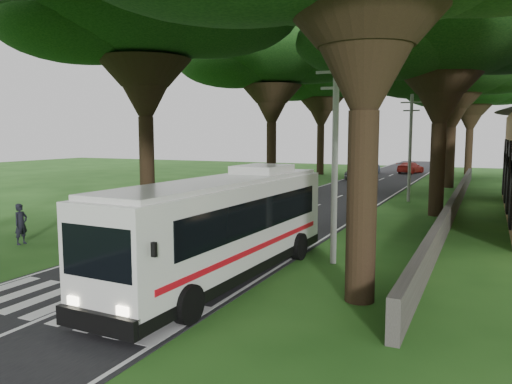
% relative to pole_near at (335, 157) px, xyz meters
% --- Properties ---
extents(ground, '(140.00, 140.00, 0.00)m').
position_rel_pole_near_xyz_m(ground, '(-5.50, -6.00, -4.18)').
color(ground, '#1D4814').
rests_on(ground, ground).
extents(road, '(8.00, 120.00, 0.04)m').
position_rel_pole_near_xyz_m(road, '(-5.50, 19.00, -4.17)').
color(road, black).
rests_on(road, ground).
extents(crosswalk, '(8.00, 3.00, 0.01)m').
position_rel_pole_near_xyz_m(crosswalk, '(-5.50, -8.00, -4.18)').
color(crosswalk, silver).
rests_on(crosswalk, ground).
extents(property_wall, '(0.35, 50.00, 1.20)m').
position_rel_pole_near_xyz_m(property_wall, '(3.50, 18.00, -3.58)').
color(property_wall, '#383533').
rests_on(property_wall, ground).
extents(pole_near, '(1.60, 0.24, 8.00)m').
position_rel_pole_near_xyz_m(pole_near, '(0.00, 0.00, 0.00)').
color(pole_near, gray).
rests_on(pole_near, ground).
extents(pole_mid, '(1.60, 0.24, 8.00)m').
position_rel_pole_near_xyz_m(pole_mid, '(0.00, 20.00, 0.00)').
color(pole_mid, gray).
rests_on(pole_mid, ground).
extents(pole_far, '(1.60, 0.24, 8.00)m').
position_rel_pole_near_xyz_m(pole_far, '(0.00, 40.00, 0.00)').
color(pole_far, gray).
rests_on(pole_far, ground).
extents(tree_l_mida, '(14.68, 14.68, 15.62)m').
position_rel_pole_near_xyz_m(tree_l_mida, '(-13.50, 6.00, 8.20)').
color(tree_l_mida, black).
rests_on(tree_l_mida, ground).
extents(tree_l_midb, '(14.58, 14.58, 15.63)m').
position_rel_pole_near_xyz_m(tree_l_midb, '(-13.00, 24.00, 8.22)').
color(tree_l_midb, black).
rests_on(tree_l_midb, ground).
extents(tree_l_far, '(15.75, 15.75, 16.00)m').
position_rel_pole_near_xyz_m(tree_l_far, '(-14.00, 42.00, 8.38)').
color(tree_l_far, black).
rests_on(tree_l_far, ground).
extents(tree_r_mida, '(15.24, 15.24, 14.90)m').
position_rel_pole_near_xyz_m(tree_r_mida, '(2.50, 14.00, 7.39)').
color(tree_r_mida, black).
rests_on(tree_r_mida, ground).
extents(tree_r_midb, '(14.36, 14.36, 14.64)m').
position_rel_pole_near_xyz_m(tree_r_midb, '(2.00, 32.00, 7.29)').
color(tree_r_midb, black).
rests_on(tree_r_midb, ground).
extents(tree_r_far, '(14.49, 14.49, 14.62)m').
position_rel_pole_near_xyz_m(tree_r_far, '(3.00, 50.00, 7.24)').
color(tree_r_far, black).
rests_on(tree_r_far, ground).
extents(coach_bus, '(3.14, 12.08, 3.54)m').
position_rel_pole_near_xyz_m(coach_bus, '(-2.80, -3.73, -2.28)').
color(coach_bus, silver).
rests_on(coach_bus, ground).
extents(distant_car_a, '(1.72, 3.88, 1.30)m').
position_rel_pole_near_xyz_m(distant_car_a, '(-8.44, 36.92, -3.50)').
color(distant_car_a, '#A2A2A6').
rests_on(distant_car_a, road).
extents(distant_car_b, '(1.27, 3.56, 1.17)m').
position_rel_pole_near_xyz_m(distant_car_b, '(-8.13, 45.71, -3.57)').
color(distant_car_b, navy).
rests_on(distant_car_b, road).
extents(distant_car_c, '(3.29, 5.37, 1.45)m').
position_rel_pole_near_xyz_m(distant_car_c, '(-3.82, 48.43, -3.42)').
color(distant_car_c, maroon).
rests_on(distant_car_c, road).
extents(pedestrian, '(0.50, 0.72, 1.90)m').
position_rel_pole_near_xyz_m(pedestrian, '(-14.00, -2.79, -3.23)').
color(pedestrian, black).
rests_on(pedestrian, ground).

